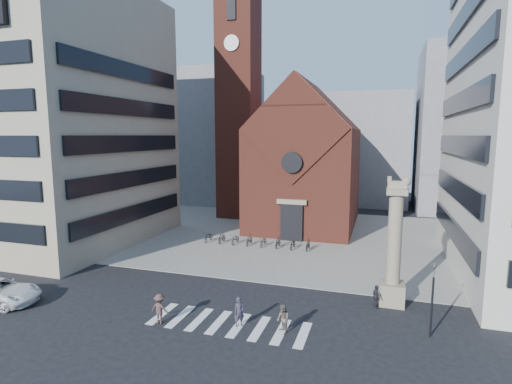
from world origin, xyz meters
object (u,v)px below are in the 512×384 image
traffic_light (432,298)px  pedestrian_2 (376,297)px  scooter_0 (209,237)px  pedestrian_0 (239,312)px  pedestrian_1 (283,319)px  lion_column (394,255)px

traffic_light → pedestrian_2: 4.51m
traffic_light → scooter_0: traffic_light is taller
pedestrian_0 → scooter_0: pedestrian_0 is taller
pedestrian_1 → traffic_light: bearing=65.7°
pedestrian_0 → traffic_light: bearing=-28.9°
traffic_light → scooter_0: (-20.37, 14.84, -1.74)m
lion_column → traffic_light: lion_column is taller
pedestrian_2 → pedestrian_1: bearing=112.0°
pedestrian_2 → lion_column: bearing=-69.0°
lion_column → pedestrian_0: 10.95m
lion_column → pedestrian_2: size_ratio=5.51×
pedestrian_0 → scooter_0: (-9.64, 16.93, -0.35)m
traffic_light → pedestrian_2: (-3.00, 3.01, -1.50)m
pedestrian_0 → pedestrian_2: (7.73, 5.09, -0.11)m
lion_column → scooter_0: lion_column is taller
lion_column → scooter_0: (-18.38, 10.84, -2.91)m
pedestrian_2 → scooter_0: pedestrian_2 is taller
pedestrian_0 → lion_column: bearing=-5.0°
lion_column → scooter_0: size_ratio=4.62×
pedestrian_0 → pedestrian_1: pedestrian_0 is taller
pedestrian_0 → scooter_0: size_ratio=0.96×
traffic_light → scooter_0: 25.27m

